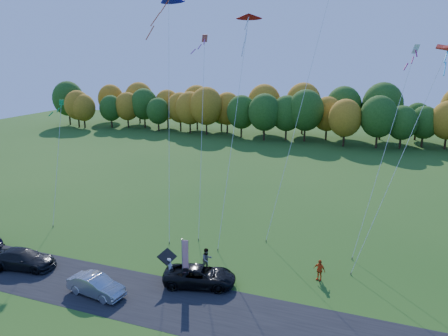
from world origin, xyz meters
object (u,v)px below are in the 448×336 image
(black_suv, at_px, (200,276))
(feather_flag, at_px, (185,258))
(person_east, at_px, (319,270))
(silver_sedan, at_px, (96,286))

(black_suv, height_order, feather_flag, feather_flag)
(black_suv, relative_size, person_east, 3.22)
(silver_sedan, relative_size, person_east, 2.64)
(silver_sedan, xyz_separation_m, person_east, (14.22, 7.61, 0.11))
(silver_sedan, bearing_deg, black_suv, -51.49)
(black_suv, relative_size, silver_sedan, 1.22)
(black_suv, relative_size, feather_flag, 1.43)
(black_suv, xyz_separation_m, person_east, (8.01, 3.83, 0.08))
(person_east, distance_m, feather_flag, 10.04)
(person_east, relative_size, feather_flag, 0.44)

